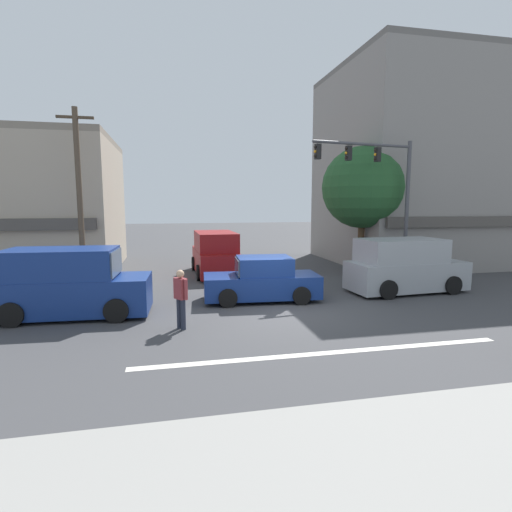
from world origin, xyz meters
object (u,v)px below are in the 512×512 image
at_px(traffic_light_mast, 384,184).
at_px(pedestrian_mid_crossing, 181,296).
at_px(utility_pole_far_right, 384,190).
at_px(van_crossing_center, 215,254).
at_px(street_tree, 363,188).
at_px(utility_pole_near_left, 80,196).
at_px(van_parked_curbside, 404,267).
at_px(sedan_crossing_rightbound, 262,281).
at_px(van_waiting_far, 69,284).

height_order(traffic_light_mast, pedestrian_mid_crossing, traffic_light_mast).
xyz_separation_m(utility_pole_far_right, van_crossing_center, (-10.06, -1.90, -3.25)).
bearing_deg(pedestrian_mid_crossing, van_crossing_center, 77.34).
bearing_deg(street_tree, utility_pole_far_right, 46.03).
bearing_deg(street_tree, utility_pole_near_left, -176.26).
height_order(utility_pole_near_left, utility_pole_far_right, utility_pole_far_right).
relative_size(van_parked_curbside, pedestrian_mid_crossing, 2.82).
bearing_deg(pedestrian_mid_crossing, street_tree, 38.82).
bearing_deg(van_crossing_center, van_parked_curbside, -38.46).
xyz_separation_m(traffic_light_mast, sedan_crossing_rightbound, (-5.95, -2.27, -3.59)).
distance_m(utility_pole_near_left, pedestrian_mid_crossing, 7.98).
distance_m(utility_pole_near_left, traffic_light_mast, 12.76).
bearing_deg(van_waiting_far, sedan_crossing_rightbound, 7.04).
xyz_separation_m(traffic_light_mast, van_crossing_center, (-7.01, 3.33, -3.30)).
xyz_separation_m(sedan_crossing_rightbound, van_waiting_far, (-6.27, -0.77, 0.29)).
bearing_deg(pedestrian_mid_crossing, traffic_light_mast, 29.60).
distance_m(van_parked_curbside, pedestrian_mid_crossing, 9.22).
xyz_separation_m(street_tree, van_crossing_center, (-7.16, 1.11, -3.24)).
xyz_separation_m(utility_pole_near_left, utility_pole_far_right, (15.72, 3.85, 0.49)).
relative_size(sedan_crossing_rightbound, van_crossing_center, 0.91).
bearing_deg(van_parked_curbside, pedestrian_mid_crossing, -161.42).
height_order(utility_pole_far_right, traffic_light_mast, utility_pole_far_right).
bearing_deg(traffic_light_mast, van_crossing_center, 154.59).
bearing_deg(van_parked_curbside, utility_pole_far_right, 66.43).
relative_size(utility_pole_far_right, van_crossing_center, 1.77).
relative_size(utility_pole_near_left, traffic_light_mast, 1.17).
xyz_separation_m(traffic_light_mast, pedestrian_mid_crossing, (-8.90, -5.05, -3.35)).
bearing_deg(van_parked_curbside, utility_pole_near_left, 164.39).
bearing_deg(pedestrian_mid_crossing, van_waiting_far, 148.81).
bearing_deg(utility_pole_far_right, pedestrian_mid_crossing, -139.28).
height_order(van_crossing_center, van_waiting_far, same).
distance_m(utility_pole_near_left, van_waiting_far, 5.24).
bearing_deg(utility_pole_near_left, van_waiting_far, -84.11).
relative_size(utility_pole_far_right, pedestrian_mid_crossing, 4.92).
bearing_deg(utility_pole_far_right, van_parked_curbside, -113.57).
distance_m(street_tree, utility_pole_far_right, 4.18).
bearing_deg(street_tree, van_parked_curbside, -94.01).
bearing_deg(sedan_crossing_rightbound, utility_pole_far_right, 39.80).
bearing_deg(van_parked_curbside, van_waiting_far, -175.60).
bearing_deg(van_crossing_center, utility_pole_far_right, 10.67).
height_order(traffic_light_mast, sedan_crossing_rightbound, traffic_light_mast).
xyz_separation_m(street_tree, pedestrian_mid_crossing, (-9.05, -7.28, -3.29)).
relative_size(utility_pole_near_left, pedestrian_mid_crossing, 4.34).
bearing_deg(van_parked_curbside, van_crossing_center, 141.54).
relative_size(utility_pole_far_right, traffic_light_mast, 1.32).
xyz_separation_m(utility_pole_far_right, van_waiting_far, (-15.27, -8.27, -3.25)).
distance_m(utility_pole_near_left, sedan_crossing_rightbound, 8.24).
bearing_deg(utility_pole_far_right, utility_pole_near_left, -166.26).
height_order(utility_pole_far_right, sedan_crossing_rightbound, utility_pole_far_right).
xyz_separation_m(utility_pole_far_right, van_parked_curbside, (-3.20, -7.34, -3.25)).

